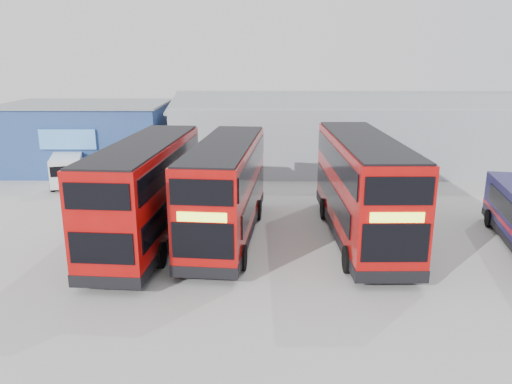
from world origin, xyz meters
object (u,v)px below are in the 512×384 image
Objects in this scene: maintenance_shed at (366,132)px; double_decker_right at (362,189)px; double_decker_left at (147,194)px; office_block at (88,136)px; panel_van at (68,168)px; double_decker_centre at (226,191)px.

maintenance_shed is 17.69m from double_decker_right.
double_decker_right reaches higher than double_decker_left.
panel_van is at bearing -87.75° from office_block.
double_decker_centre is 2.21× the size of panel_van.
double_decker_left reaches higher than panel_van.
double_decker_right is (-3.66, -17.31, -0.14)m from maintenance_shed.
double_decker_right is at bearing -39.85° from office_block.
double_decker_left is at bearing -177.29° from double_decker_right.
double_decker_centre reaches higher than panel_van.
maintenance_shed is 22.69m from double_decker_left.
maintenance_shed is 2.69× the size of double_decker_centre.
maintenance_shed is 20.01m from double_decker_centre.
double_decker_right is at bearing -45.69° from panel_van.
office_block is 17.92m from double_decker_left.
double_decker_left is 2.26× the size of panel_van.
double_decker_centre is (-10.21, -17.21, -0.25)m from maintenance_shed.
office_block is 22.09m from maintenance_shed.
double_decker_right is 20.85m from panel_van.
panel_van is (-21.80, -7.11, -1.43)m from maintenance_shed.
double_decker_left reaches higher than double_decker_centre.
panel_van is (-7.94, 10.86, -1.24)m from double_decker_left.
maintenance_shed reaches higher than office_block.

